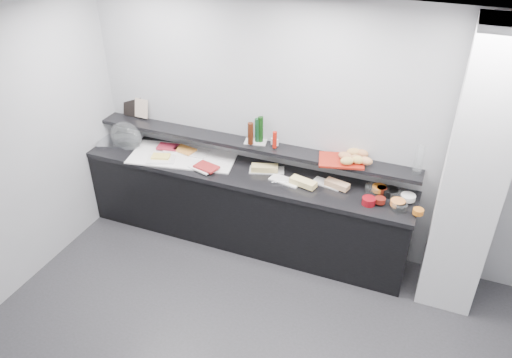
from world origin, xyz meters
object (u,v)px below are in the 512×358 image
at_px(bread_tray, 341,160).
at_px(carafe, 419,161).
at_px(condiment_tray, 256,142).
at_px(framed_print, 133,106).
at_px(sandwich_plate_mid, 285,181).
at_px(cloche_base, 121,142).

xyz_separation_m(bread_tray, carafe, (0.72, 0.03, 0.14)).
height_order(condiment_tray, bread_tray, bread_tray).
distance_m(bread_tray, carafe, 0.74).
distance_m(framed_print, carafe, 3.25).
xyz_separation_m(framed_print, carafe, (3.25, -0.11, 0.02)).
bearing_deg(condiment_tray, sandwich_plate_mid, -41.41).
xyz_separation_m(framed_print, bread_tray, (2.53, -0.14, -0.12)).
distance_m(sandwich_plate_mid, framed_print, 2.07).
xyz_separation_m(cloche_base, carafe, (3.29, 0.14, 0.38)).
distance_m(cloche_base, carafe, 3.32).
relative_size(framed_print, bread_tray, 0.59).
bearing_deg(framed_print, cloche_base, -95.22).
bearing_deg(sandwich_plate_mid, carafe, 20.61).
bearing_deg(framed_print, bread_tray, 1.37).
distance_m(cloche_base, condiment_tray, 1.65).
distance_m(condiment_tray, carafe, 1.67).
bearing_deg(bread_tray, cloche_base, 167.73).
bearing_deg(condiment_tray, framed_print, 165.08).
height_order(bread_tray, carafe, carafe).
bearing_deg(cloche_base, sandwich_plate_mid, -22.16).
bearing_deg(condiment_tray, carafe, -12.85).
distance_m(condiment_tray, bread_tray, 0.94).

